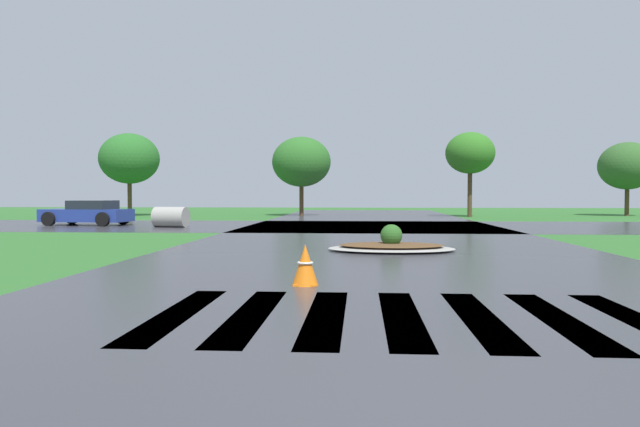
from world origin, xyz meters
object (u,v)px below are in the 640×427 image
(median_island, at_px, (391,246))
(drainage_pipe_stack, at_px, (171,217))
(car_silver_hatch, at_px, (88,213))
(traffic_cone, at_px, (305,265))

(median_island, bearing_deg, drainage_pipe_stack, 131.50)
(car_silver_hatch, bearing_deg, drainage_pipe_stack, 168.14)
(drainage_pipe_stack, relative_size, traffic_cone, 2.37)
(median_island, height_order, traffic_cone, median_island)
(car_silver_hatch, height_order, drainage_pipe_stack, car_silver_hatch)
(median_island, relative_size, drainage_pipe_stack, 2.07)
(car_silver_hatch, relative_size, traffic_cone, 6.21)
(traffic_cone, bearing_deg, drainage_pipe_stack, 114.70)
(drainage_pipe_stack, bearing_deg, car_silver_hatch, 162.28)
(car_silver_hatch, bearing_deg, traffic_cone, 129.83)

